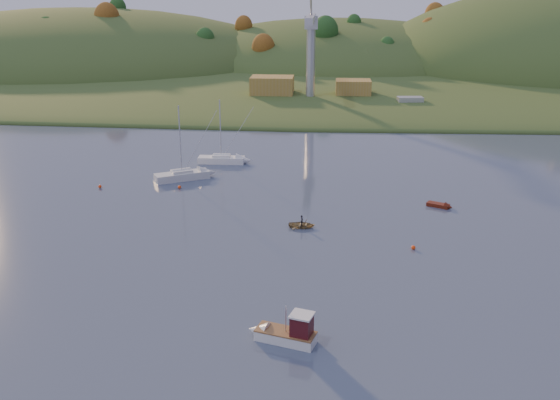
# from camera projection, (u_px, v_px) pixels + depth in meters

# --- Properties ---
(ground) EXTENTS (500.00, 500.00, 0.00)m
(ground) POSITION_uv_depth(u_px,v_px,m) (229.00, 395.00, 46.76)
(ground) COLOR #323C53
(ground) RESTS_ON ground
(far_shore) EXTENTS (620.00, 220.00, 1.50)m
(far_shore) POSITION_uv_depth(u_px,v_px,m) (314.00, 60.00, 263.77)
(far_shore) COLOR #30481D
(far_shore) RESTS_ON ground
(shore_slope) EXTENTS (640.00, 150.00, 7.00)m
(shore_slope) POSITION_uv_depth(u_px,v_px,m) (308.00, 82.00, 202.44)
(shore_slope) COLOR #30481D
(shore_slope) RESTS_ON ground
(hill_left) EXTENTS (170.00, 140.00, 44.00)m
(hill_left) POSITION_uv_depth(u_px,v_px,m) (80.00, 66.00, 242.21)
(hill_left) COLOR #30481D
(hill_left) RESTS_ON ground
(hill_center) EXTENTS (140.00, 120.00, 36.00)m
(hill_center) POSITION_uv_depth(u_px,v_px,m) (338.00, 66.00, 244.15)
(hill_center) COLOR #30481D
(hill_center) RESTS_ON ground
(hillside_trees) EXTENTS (280.00, 50.00, 32.00)m
(hillside_trees) POSITION_uv_depth(u_px,v_px,m) (311.00, 74.00, 221.31)
(hillside_trees) COLOR #224E1C
(hillside_trees) RESTS_ON ground
(wharf) EXTENTS (42.00, 16.00, 2.40)m
(wharf) POSITION_uv_depth(u_px,v_px,m) (322.00, 101.00, 161.11)
(wharf) COLOR slate
(wharf) RESTS_ON ground
(shed_west) EXTENTS (11.00, 8.00, 4.80)m
(shed_west) POSITION_uv_depth(u_px,v_px,m) (272.00, 86.00, 161.86)
(shed_west) COLOR #A58037
(shed_west) RESTS_ON wharf
(shed_east) EXTENTS (9.00, 7.00, 4.00)m
(shed_east) POSITION_uv_depth(u_px,v_px,m) (353.00, 88.00, 161.36)
(shed_east) COLOR #A58037
(shed_east) RESTS_ON wharf
(dock_crane) EXTENTS (3.20, 28.00, 20.30)m
(dock_crane) POSITION_uv_depth(u_px,v_px,m) (311.00, 38.00, 152.77)
(dock_crane) COLOR #B7B7BC
(dock_crane) RESTS_ON wharf
(fishing_boat) EXTENTS (6.41, 3.62, 3.91)m
(fishing_boat) POSITION_uv_depth(u_px,v_px,m) (281.00, 332.00, 53.67)
(fishing_boat) COLOR white
(fishing_boat) RESTS_ON ground
(sailboat_near) EXTENTS (8.72, 6.41, 11.87)m
(sailboat_near) POSITION_uv_depth(u_px,v_px,m) (182.00, 175.00, 98.97)
(sailboat_near) COLOR silver
(sailboat_near) RESTS_ON ground
(sailboat_far) EXTENTS (8.01, 2.51, 11.07)m
(sailboat_far) POSITION_uv_depth(u_px,v_px,m) (221.00, 159.00, 108.38)
(sailboat_far) COLOR white
(sailboat_far) RESTS_ON ground
(canoe) EXTENTS (3.42, 2.48, 0.70)m
(canoe) POSITION_uv_depth(u_px,v_px,m) (302.00, 225.00, 79.29)
(canoe) COLOR #9D8656
(canoe) RESTS_ON ground
(paddler) EXTENTS (0.35, 0.52, 1.40)m
(paddler) POSITION_uv_depth(u_px,v_px,m) (302.00, 222.00, 79.17)
(paddler) COLOR black
(paddler) RESTS_ON ground
(red_tender) EXTENTS (3.72, 2.74, 1.21)m
(red_tender) POSITION_uv_depth(u_px,v_px,m) (443.00, 206.00, 86.47)
(red_tender) COLOR #581A0C
(red_tender) RESTS_ON ground
(work_vessel) EXTENTS (14.69, 6.57, 3.66)m
(work_vessel) POSITION_uv_depth(u_px,v_px,m) (410.00, 106.00, 153.17)
(work_vessel) COLOR slate
(work_vessel) RESTS_ON ground
(buoy_1) EXTENTS (0.50, 0.50, 0.50)m
(buoy_1) POSITION_uv_depth(u_px,v_px,m) (413.00, 248.00, 72.62)
(buoy_1) COLOR #FF400D
(buoy_1) RESTS_ON ground
(buoy_2) EXTENTS (0.50, 0.50, 0.50)m
(buoy_2) POSITION_uv_depth(u_px,v_px,m) (100.00, 186.00, 94.93)
(buoy_2) COLOR #FF400D
(buoy_2) RESTS_ON ground
(buoy_3) EXTENTS (0.50, 0.50, 0.50)m
(buoy_3) POSITION_uv_depth(u_px,v_px,m) (179.00, 187.00, 94.61)
(buoy_3) COLOR #FF400D
(buoy_3) RESTS_ON ground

